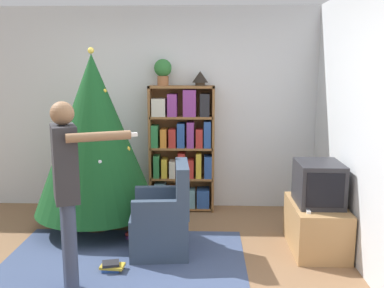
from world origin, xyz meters
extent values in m
plane|color=#846042|center=(0.00, 0.00, 0.00)|extent=(14.00, 14.00, 0.00)
cube|color=silver|center=(0.00, 2.12, 1.30)|extent=(8.00, 0.10, 2.60)
cube|color=#3D4C70|center=(-0.24, 0.16, 0.00)|extent=(2.33, 1.94, 0.01)
cube|color=brown|center=(-0.17, 1.92, 0.81)|extent=(0.03, 0.26, 1.61)
cube|color=brown|center=(0.63, 1.92, 0.81)|extent=(0.03, 0.26, 1.61)
cube|color=brown|center=(0.23, 1.92, 1.60)|extent=(0.83, 0.26, 0.03)
cube|color=brown|center=(0.23, 2.04, 0.81)|extent=(0.83, 0.01, 1.61)
cube|color=brown|center=(0.23, 1.92, 0.03)|extent=(0.80, 0.26, 0.03)
cube|color=#5B899E|center=(-0.06, 1.91, 0.20)|extent=(0.13, 0.24, 0.31)
cube|color=orange|center=(0.12, 1.90, 0.18)|extent=(0.12, 0.22, 0.27)
cube|color=#5B899E|center=(0.34, 1.88, 0.16)|extent=(0.13, 0.19, 0.24)
cube|color=#284C93|center=(0.50, 1.91, 0.16)|extent=(0.16, 0.24, 0.23)
cube|color=brown|center=(0.23, 1.92, 0.43)|extent=(0.80, 0.26, 0.03)
cube|color=#2D7A42|center=(-0.10, 1.88, 0.58)|extent=(0.07, 0.19, 0.29)
cube|color=gold|center=(0.01, 1.89, 0.56)|extent=(0.07, 0.22, 0.24)
cube|color=beige|center=(0.11, 1.88, 0.55)|extent=(0.08, 0.18, 0.22)
cube|color=#B22D28|center=(0.22, 1.90, 0.60)|extent=(0.09, 0.23, 0.32)
cube|color=#B22D28|center=(0.35, 1.90, 0.56)|extent=(0.07, 0.22, 0.23)
cube|color=gold|center=(0.44, 1.90, 0.60)|extent=(0.07, 0.23, 0.32)
cube|color=#284C93|center=(0.56, 1.89, 0.58)|extent=(0.09, 0.21, 0.28)
cube|color=brown|center=(0.23, 1.92, 0.82)|extent=(0.80, 0.26, 0.03)
cube|color=#2D7A42|center=(-0.11, 1.88, 0.98)|extent=(0.09, 0.20, 0.28)
cube|color=orange|center=(0.00, 1.90, 0.95)|extent=(0.08, 0.22, 0.23)
cube|color=#B22D28|center=(0.11, 1.89, 0.95)|extent=(0.09, 0.21, 0.23)
cube|color=#284C93|center=(0.22, 1.89, 0.99)|extent=(0.09, 0.20, 0.31)
cube|color=#843889|center=(0.34, 1.89, 1.00)|extent=(0.09, 0.20, 0.32)
cube|color=#B22D28|center=(0.45, 1.88, 0.95)|extent=(0.09, 0.19, 0.23)
cube|color=#284C93|center=(0.55, 1.88, 1.00)|extent=(0.09, 0.20, 0.33)
cube|color=brown|center=(0.23, 1.92, 1.22)|extent=(0.80, 0.26, 0.03)
cube|color=beige|center=(-0.06, 1.91, 1.34)|extent=(0.17, 0.24, 0.22)
cube|color=#843889|center=(0.11, 1.90, 1.37)|extent=(0.12, 0.22, 0.28)
cube|color=#843889|center=(0.33, 1.89, 1.40)|extent=(0.16, 0.21, 0.33)
cube|color=#232328|center=(0.52, 1.88, 1.37)|extent=(0.12, 0.20, 0.28)
cube|color=tan|center=(1.67, 0.72, 0.24)|extent=(0.52, 0.84, 0.48)
cube|color=#28282D|center=(1.67, 0.72, 0.70)|extent=(0.43, 0.51, 0.43)
cube|color=black|center=(1.67, 0.46, 0.70)|extent=(0.35, 0.01, 0.33)
cube|color=white|center=(1.52, 0.46, 0.49)|extent=(0.04, 0.12, 0.02)
cylinder|color=#4C3323|center=(-0.72, 1.23, 0.05)|extent=(0.36, 0.36, 0.10)
cylinder|color=brown|center=(-0.72, 1.23, 0.16)|extent=(0.08, 0.08, 0.12)
cone|color=#14471E|center=(-0.72, 1.23, 1.11)|extent=(1.38, 1.38, 1.77)
sphere|color=gold|center=(-0.17, 1.26, 0.53)|extent=(0.05, 0.05, 0.05)
sphere|color=silver|center=(-0.59, 1.35, 1.51)|extent=(0.06, 0.06, 0.06)
sphere|color=silver|center=(-0.56, 0.84, 0.87)|extent=(0.05, 0.05, 0.05)
sphere|color=gold|center=(-0.33, 1.16, 0.95)|extent=(0.07, 0.07, 0.07)
sphere|color=red|center=(-0.93, 1.26, 1.42)|extent=(0.05, 0.05, 0.05)
sphere|color=silver|center=(-1.06, 1.42, 0.93)|extent=(0.05, 0.05, 0.05)
sphere|color=silver|center=(-0.45, 1.63, 0.69)|extent=(0.05, 0.05, 0.05)
sphere|color=gold|center=(-0.57, 1.18, 1.59)|extent=(0.05, 0.05, 0.05)
sphere|color=#B74C93|center=(-0.70, 1.36, 1.62)|extent=(0.05, 0.05, 0.05)
sphere|color=#E5CC4C|center=(-0.72, 1.23, 2.02)|extent=(0.07, 0.07, 0.07)
cube|color=#334256|center=(0.08, 0.57, 0.21)|extent=(0.61, 0.61, 0.42)
cube|color=#334256|center=(0.31, 0.59, 0.67)|extent=(0.17, 0.57, 0.50)
cube|color=#334256|center=(0.06, 0.81, 0.52)|extent=(0.51, 0.13, 0.20)
cube|color=#334256|center=(0.10, 0.33, 0.52)|extent=(0.51, 0.13, 0.20)
cylinder|color=#38425B|center=(-0.60, -0.16, 0.40)|extent=(0.11, 0.11, 0.80)
cylinder|color=#38425B|center=(-0.52, -0.33, 0.40)|extent=(0.11, 0.11, 0.80)
cube|color=#2D2D33|center=(-0.56, -0.24, 1.10)|extent=(0.29, 0.37, 0.60)
cylinder|color=#8C6647|center=(-0.64, -0.06, 1.07)|extent=(0.07, 0.07, 0.48)
cylinder|color=#8C6647|center=(-0.26, -0.33, 1.33)|extent=(0.47, 0.25, 0.07)
cube|color=white|center=(-0.04, -0.24, 1.33)|extent=(0.12, 0.08, 0.03)
sphere|color=#8C6647|center=(-0.56, -0.24, 1.50)|extent=(0.18, 0.18, 0.18)
cylinder|color=#935B38|center=(-0.01, 1.92, 1.67)|extent=(0.14, 0.14, 0.12)
sphere|color=#2D7033|center=(-0.01, 1.92, 1.83)|extent=(0.22, 0.22, 0.22)
cylinder|color=#473828|center=(0.46, 1.92, 1.63)|extent=(0.12, 0.12, 0.04)
cone|color=black|center=(0.46, 1.92, 1.72)|extent=(0.20, 0.20, 0.14)
cube|color=#843889|center=(-0.24, 0.97, 0.02)|extent=(0.25, 0.20, 0.03)
cube|color=#B22D28|center=(-0.24, 0.96, 0.04)|extent=(0.19, 0.19, 0.03)
cube|color=#284C93|center=(-0.32, 0.16, 0.02)|extent=(0.16, 0.13, 0.03)
cube|color=gold|center=(-0.31, 0.16, 0.05)|extent=(0.22, 0.15, 0.03)
cube|color=#232328|center=(-0.32, 0.16, 0.07)|extent=(0.18, 0.16, 0.03)
camera|label=1|loc=(0.56, -3.47, 1.85)|focal=40.00mm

